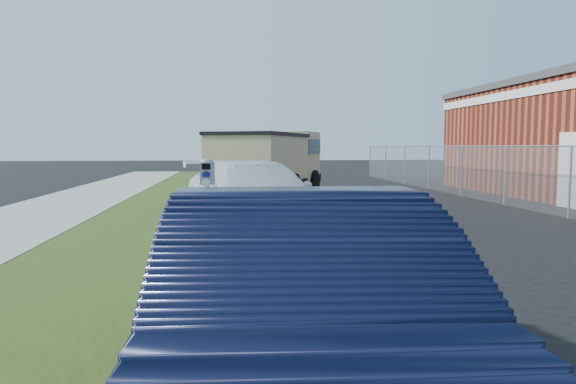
{
  "coord_description": "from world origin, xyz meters",
  "views": [
    {
      "loc": [
        -2.43,
        -7.77,
        1.78
      ],
      "look_at": [
        -1.4,
        1.0,
        1.0
      ],
      "focal_mm": 32.0,
      "sensor_mm": 36.0,
      "label": 1
    }
  ],
  "objects": [
    {
      "name": "navy_sedan",
      "position": [
        -2.0,
        -4.84,
        0.75
      ],
      "size": [
        1.73,
        4.6,
        1.5
      ],
      "primitive_type": "imported",
      "rotation": [
        0.0,
        0.0,
        -0.03
      ],
      "color": "black",
      "rests_on": "ground"
    },
    {
      "name": "ground",
      "position": [
        0.0,
        0.0,
        0.0
      ],
      "size": [
        120.0,
        120.0,
        0.0
      ],
      "primitive_type": "plane",
      "color": "black",
      "rests_on": "ground"
    },
    {
      "name": "chainlink_fence",
      "position": [
        6.0,
        7.0,
        1.26
      ],
      "size": [
        0.06,
        30.06,
        30.0
      ],
      "color": "slate",
      "rests_on": "ground"
    },
    {
      "name": "dump_truck",
      "position": [
        -0.96,
        9.9,
        1.31
      ],
      "size": [
        4.45,
        6.29,
        2.33
      ],
      "rotation": [
        0.0,
        0.0,
        -0.44
      ],
      "color": "black",
      "rests_on": "ground"
    },
    {
      "name": "white_wagon",
      "position": [
        -1.94,
        2.55,
        0.75
      ],
      "size": [
        3.45,
        5.57,
        1.51
      ],
      "primitive_type": "imported",
      "rotation": [
        0.0,
        0.0,
        0.28
      ],
      "color": "white",
      "rests_on": "ground"
    },
    {
      "name": "streetside",
      "position": [
        -5.57,
        2.0,
        0.07
      ],
      "size": [
        6.12,
        50.0,
        0.15
      ],
      "color": "gray",
      "rests_on": "ground"
    },
    {
      "name": "parking_meter",
      "position": [
        -2.73,
        -0.22,
        1.2
      ],
      "size": [
        0.23,
        0.17,
        1.47
      ],
      "rotation": [
        0.0,
        0.0,
        -0.22
      ],
      "color": "#3F4247",
      "rests_on": "ground"
    }
  ]
}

